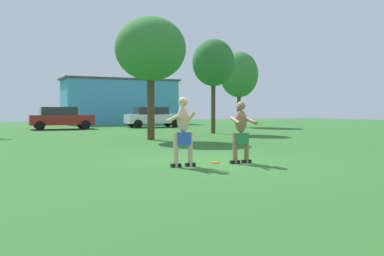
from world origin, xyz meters
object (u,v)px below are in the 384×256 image
at_px(player_with_cap, 241,129).
at_px(tree_left_field, 239,75).
at_px(frisbee, 215,162).
at_px(tree_behind_players, 151,49).
at_px(car_red_near_post, 61,118).
at_px(player_in_blue, 183,130).
at_px(tree_right_field, 213,63).
at_px(car_white_far_end, 153,117).

relative_size(player_with_cap, tree_left_field, 0.28).
distance_m(frisbee, tree_behind_players, 9.57).
bearing_deg(car_red_near_post, frisbee, -87.14).
distance_m(player_in_blue, car_red_near_post, 20.71).
height_order(player_with_cap, tree_behind_players, tree_behind_players).
relative_size(frisbee, tree_left_field, 0.04).
bearing_deg(tree_behind_players, tree_left_field, 41.24).
relative_size(tree_right_field, tree_behind_players, 0.97).
xyz_separation_m(frisbee, tree_left_field, (12.44, 18.24, 4.16)).
height_order(car_red_near_post, tree_right_field, tree_right_field).
distance_m(car_red_near_post, car_white_far_end, 6.95).
bearing_deg(tree_behind_players, car_white_far_end, 68.99).
bearing_deg(car_red_near_post, car_white_far_end, 0.52).
distance_m(player_in_blue, car_white_far_end, 21.93).
distance_m(player_with_cap, frisbee, 1.14).
height_order(player_in_blue, frisbee, player_in_blue).
relative_size(player_in_blue, car_white_far_end, 0.40).
xyz_separation_m(frisbee, tree_behind_players, (1.32, 8.49, 4.21)).
relative_size(frisbee, car_red_near_post, 0.06).
relative_size(tree_left_field, tree_right_field, 1.08).
bearing_deg(player_with_cap, car_red_near_post, 94.41).
relative_size(car_red_near_post, tree_right_field, 0.78).
relative_size(player_with_cap, tree_right_field, 0.30).
bearing_deg(car_white_far_end, frisbee, -106.14).
bearing_deg(car_red_near_post, tree_right_field, -49.82).
height_order(frisbee, car_white_far_end, car_white_far_end).
xyz_separation_m(car_red_near_post, tree_left_field, (13.46, -2.19, 3.35)).
distance_m(frisbee, car_red_near_post, 20.47).
relative_size(player_in_blue, tree_left_field, 0.29).
bearing_deg(tree_behind_players, frisbee, -98.84).
distance_m(car_white_far_end, tree_right_field, 9.48).
bearing_deg(player_with_cap, tree_right_field, 64.13).
bearing_deg(player_in_blue, car_white_far_end, 71.37).
distance_m(player_in_blue, tree_behind_players, 9.68).
bearing_deg(player_with_cap, player_in_blue, 176.37).
bearing_deg(tree_right_field, player_with_cap, -115.87).
relative_size(player_with_cap, player_in_blue, 0.95).
bearing_deg(player_with_cap, tree_left_field, 57.52).
xyz_separation_m(player_in_blue, tree_right_field, (7.49, 11.91, 3.23)).
bearing_deg(player_in_blue, tree_left_field, 53.88).
relative_size(frisbee, tree_behind_players, 0.05).
relative_size(car_red_near_post, tree_left_field, 0.72).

